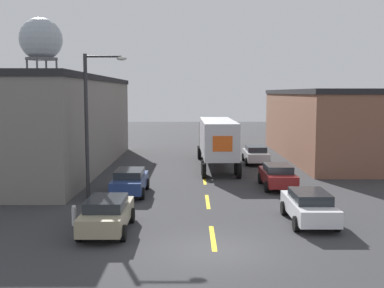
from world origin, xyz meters
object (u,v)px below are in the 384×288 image
object	(u,v)px
parked_car_right_far	(256,154)
fire_hydrant	(75,215)
parked_car_right_mid	(278,175)
street_lamp	(92,116)
parked_car_right_near	(310,206)
parked_car_left_near	(108,213)
parked_car_left_far	(131,181)
water_tower	(42,40)
semi_truck	(217,138)

from	to	relation	value
parked_car_right_far	fire_hydrant	xyz separation A→B (m)	(-10.57, -18.89, -0.33)
parked_car_right_mid	street_lamp	world-z (taller)	street_lamp
parked_car_right_far	street_lamp	world-z (taller)	street_lamp
parked_car_right_near	street_lamp	distance (m)	12.44
parked_car_left_near	fire_hydrant	xyz separation A→B (m)	(-1.64, 0.93, -0.33)
parked_car_left_far	water_tower	distance (m)	49.02
parked_car_right_far	street_lamp	xyz separation A→B (m)	(-10.81, -13.62, 3.83)
semi_truck	parked_car_right_near	bearing A→B (deg)	-79.61
parked_car_right_far	water_tower	xyz separation A→B (m)	(-27.34, 31.36, 12.68)
parked_car_right_mid	parked_car_left_far	size ratio (longest dim) A/B	1.00
parked_car_right_mid	parked_car_right_far	bearing A→B (deg)	90.00
semi_truck	street_lamp	world-z (taller)	street_lamp
semi_truck	parked_car_right_far	distance (m)	4.05
parked_car_right_near	parked_car_right_far	bearing A→B (deg)	90.00
semi_truck	parked_car_left_near	xyz separation A→B (m)	(-5.55, -18.16, -1.51)
parked_car_left_far	fire_hydrant	distance (m)	6.83
water_tower	street_lamp	xyz separation A→B (m)	(16.52, -44.99, -8.85)
semi_truck	water_tower	xyz separation A→B (m)	(-23.96, 33.02, 11.16)
parked_car_left_near	fire_hydrant	world-z (taller)	parked_car_left_near
semi_truck	fire_hydrant	size ratio (longest dim) A/B	13.62
semi_truck	parked_car_left_far	distance (m)	12.07
semi_truck	street_lamp	size ratio (longest dim) A/B	1.59
parked_car_right_mid	street_lamp	xyz separation A→B (m)	(-10.81, -3.27, 3.83)
parked_car_right_mid	street_lamp	bearing A→B (deg)	-163.19
parked_car_left_near	parked_car_left_far	distance (m)	7.55
parked_car_right_near	water_tower	distance (m)	58.21
parked_car_left_far	water_tower	size ratio (longest dim) A/B	0.27
water_tower	fire_hydrant	world-z (taller)	water_tower
semi_truck	street_lamp	distance (m)	14.28
parked_car_left_far	fire_hydrant	bearing A→B (deg)	-103.87
parked_car_left_far	semi_truck	bearing A→B (deg)	62.37
semi_truck	parked_car_right_mid	bearing A→B (deg)	-69.77
parked_car_right_mid	parked_car_left_far	world-z (taller)	same
parked_car_right_near	parked_car_left_far	bearing A→B (deg)	145.34
fire_hydrant	parked_car_left_near	bearing A→B (deg)	-29.63
parked_car_left_near	water_tower	world-z (taller)	water_tower
parked_car_right_far	parked_car_left_far	bearing A→B (deg)	-126.05
semi_truck	parked_car_right_near	distance (m)	17.19
parked_car_left_near	water_tower	size ratio (longest dim) A/B	0.27
parked_car_right_far	parked_car_left_far	distance (m)	15.18
semi_truck	parked_car_left_near	bearing A→B (deg)	-108.00
parked_car_right_near	street_lamp	world-z (taller)	street_lamp
parked_car_right_near	fire_hydrant	xyz separation A→B (m)	(-10.57, -0.44, -0.33)
water_tower	fire_hydrant	xyz separation A→B (m)	(16.77, -50.25, -13.00)
fire_hydrant	water_tower	bearing A→B (deg)	108.45
semi_truck	water_tower	size ratio (longest dim) A/B	0.76
parked_car_right_mid	parked_car_left_far	distance (m)	9.13
street_lamp	semi_truck	bearing A→B (deg)	58.13
parked_car_right_mid	semi_truck	bearing A→B (deg)	111.22
fire_hydrant	parked_car_left_far	bearing A→B (deg)	76.13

